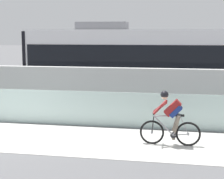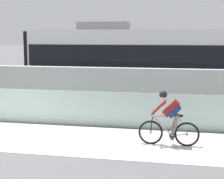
# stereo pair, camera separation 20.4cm
# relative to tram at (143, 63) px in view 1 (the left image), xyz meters

# --- Properties ---
(glass_parapet) EXTENTS (32.00, 0.05, 1.24)m
(glass_parapet) POSITION_rel_tram_xyz_m (-3.91, -5.00, -1.28)
(glass_parapet) COLOR #ADC6C1
(glass_parapet) RESTS_ON ground
(concrete_barrier_wall) EXTENTS (32.00, 0.36, 1.93)m
(concrete_barrier_wall) POSITION_rel_tram_xyz_m (-3.91, -3.20, -0.93)
(concrete_barrier_wall) COLOR silver
(concrete_barrier_wall) RESTS_ON ground
(tram_rail_near) EXTENTS (32.00, 0.08, 0.01)m
(tram_rail_near) POSITION_rel_tram_xyz_m (-3.91, -0.72, -1.89)
(tram_rail_near) COLOR #595654
(tram_rail_near) RESTS_ON ground
(tram_rail_far) EXTENTS (32.00, 0.08, 0.01)m
(tram_rail_far) POSITION_rel_tram_xyz_m (-3.91, 0.72, -1.89)
(tram_rail_far) COLOR #595654
(tram_rail_far) RESTS_ON ground
(tram) EXTENTS (11.06, 2.54, 3.81)m
(tram) POSITION_rel_tram_xyz_m (0.00, 0.00, 0.00)
(tram) COLOR silver
(tram) RESTS_ON ground
(cyclist_on_bike) EXTENTS (1.77, 0.58, 1.61)m
(cyclist_on_bike) POSITION_rel_tram_xyz_m (1.55, -6.85, -1.11)
(cyclist_on_bike) COLOR black
(cyclist_on_bike) RESTS_ON ground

